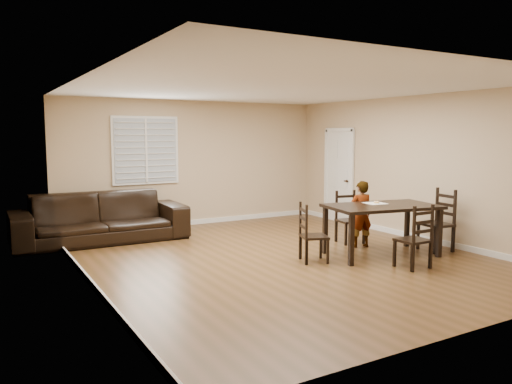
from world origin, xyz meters
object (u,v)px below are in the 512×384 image
chair_far (419,240)px  sofa (101,218)px  child (361,214)px  donut (377,202)px  dining_table (382,210)px  chair_near (347,219)px  chair_right (442,222)px  chair_left (307,235)px

chair_far → sofa: 5.60m
child → donut: bearing=94.9°
child → donut: child is taller
dining_table → child: size_ratio=1.65×
chair_near → child: child is taller
chair_near → donut: bearing=-89.5°
dining_table → donut: bearing=83.7°
dining_table → chair_near: size_ratio=2.03×
chair_right → chair_left: bearing=-94.3°
chair_far → donut: 1.20m
chair_far → chair_right: bearing=-152.9°
chair_far → chair_right: (1.31, 0.68, 0.04)m
dining_table → chair_far: size_ratio=2.01×
dining_table → chair_far: bearing=-88.7°
chair_far → donut: bearing=-100.7°
sofa → chair_far: bearing=-49.4°
chair_left → child: 1.48m
child → donut: (-0.06, -0.44, 0.27)m
chair_far → chair_near: bearing=-100.0°
chair_near → dining_table: bearing=-90.9°
chair_far → child: 1.58m
chair_left → child: child is taller
chair_near → chair_far: (-0.34, -2.01, 0.00)m
dining_table → chair_left: chair_left is taller
chair_near → sofa: (-3.94, 2.28, 0.02)m
child → chair_left: bearing=27.2°
chair_near → sofa: 4.55m
dining_table → donut: (0.06, 0.19, 0.11)m
dining_table → donut: donut is taller
chair_far → chair_right: 1.47m
donut → sofa: (-3.80, 3.18, -0.41)m
child → sofa: (-3.85, 2.74, -0.14)m
child → donut: size_ratio=12.70×
chair_left → chair_right: size_ratio=0.87×
chair_left → chair_right: 2.52m
child → chair_right: bearing=152.6°
chair_left → sofa: size_ratio=0.30×
chair_far → chair_left: (-1.16, 1.17, -0.02)m
donut → sofa: 4.97m
chair_far → chair_left: size_ratio=1.04×
dining_table → child: 0.67m
child → sofa: bearing=-23.0°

